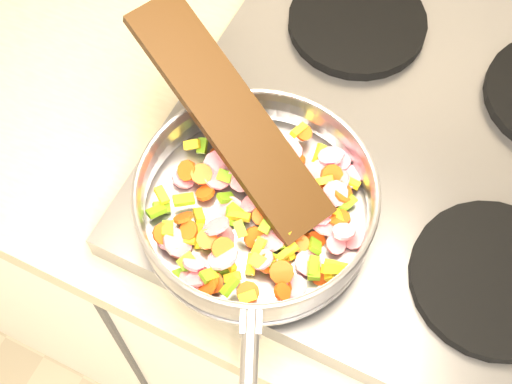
% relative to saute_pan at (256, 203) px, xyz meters
% --- Properties ---
extents(cooktop, '(0.60, 0.60, 0.04)m').
position_rel_saute_pan_xyz_m(cooktop, '(0.13, 0.19, -0.07)').
color(cooktop, '#939399').
rests_on(cooktop, counter_top).
extents(grate_fl, '(0.19, 0.19, 0.02)m').
position_rel_saute_pan_xyz_m(grate_fl, '(-0.01, 0.05, -0.04)').
color(grate_fl, black).
rests_on(grate_fl, cooktop).
extents(grate_fr, '(0.19, 0.19, 0.02)m').
position_rel_saute_pan_xyz_m(grate_fr, '(0.27, 0.05, -0.04)').
color(grate_fr, black).
rests_on(grate_fr, cooktop).
extents(grate_bl, '(0.19, 0.19, 0.02)m').
position_rel_saute_pan_xyz_m(grate_bl, '(-0.01, 0.33, -0.04)').
color(grate_bl, black).
rests_on(grate_bl, cooktop).
extents(saute_pan, '(0.32, 0.46, 0.06)m').
position_rel_saute_pan_xyz_m(saute_pan, '(0.00, 0.00, 0.00)').
color(saute_pan, '#9E9EA5').
rests_on(saute_pan, grate_fl).
extents(vegetable_heap, '(0.25, 0.26, 0.05)m').
position_rel_saute_pan_xyz_m(vegetable_heap, '(0.01, -0.00, -0.01)').
color(vegetable_heap, '#E04711').
rests_on(vegetable_heap, saute_pan).
extents(wooden_spatula, '(0.30, 0.19, 0.12)m').
position_rel_saute_pan_xyz_m(wooden_spatula, '(-0.07, 0.07, 0.04)').
color(wooden_spatula, black).
rests_on(wooden_spatula, saute_pan).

